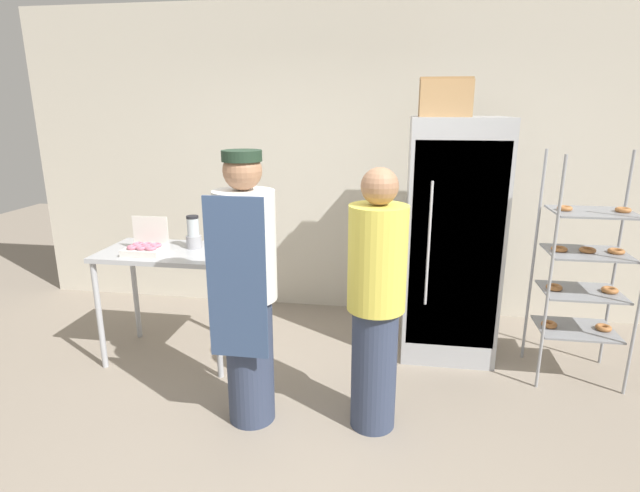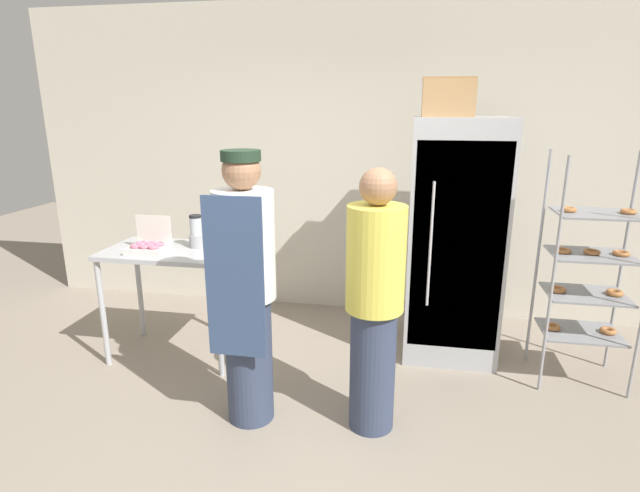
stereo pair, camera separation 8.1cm
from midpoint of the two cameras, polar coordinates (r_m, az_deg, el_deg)
ground_plane at (r=3.14m, az=-2.14°, el=-23.42°), size 14.00×14.00×0.00m
back_wall at (r=4.86m, az=3.95°, el=9.44°), size 6.40×0.12×2.92m
refrigerator at (r=4.14m, az=15.60°, el=0.72°), size 0.72×0.78×1.91m
baking_rack at (r=4.06m, az=28.85°, el=-2.86°), size 0.61×0.47×1.68m
prep_counter at (r=4.10m, az=-15.95°, el=-1.95°), size 1.03×0.62×0.90m
donut_box at (r=4.01m, az=-18.48°, el=-0.06°), size 0.29×0.23×0.27m
blender_pitcher at (r=4.05m, az=-13.41°, el=1.44°), size 0.12×0.12×0.26m
cardboard_storage_box at (r=3.92m, az=15.03°, el=16.06°), size 0.38×0.31×0.28m
person_baker at (r=3.10m, az=-7.72°, el=-4.77°), size 0.37×0.39×1.74m
person_customer at (r=3.03m, az=7.01°, el=-6.43°), size 0.35×0.35×1.65m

